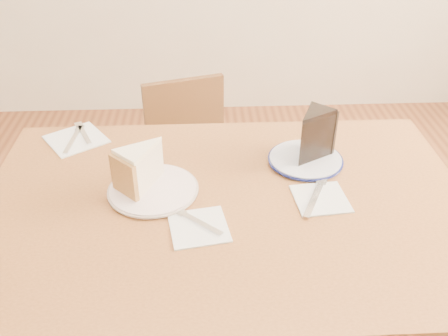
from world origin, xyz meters
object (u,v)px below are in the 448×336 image
table (226,233)px  carrot_cake (145,167)px  plate_cream (153,190)px  chocolate_cake (311,138)px  plate_navy (305,160)px  chair_far (195,170)px

table → carrot_cake: carrot_cake is taller
plate_cream → chocolate_cake: bearing=16.2°
table → plate_cream: plate_cream is taller
carrot_cake → chocolate_cake: chocolate_cake is taller
table → chocolate_cake: size_ratio=9.60×
plate_cream → chocolate_cake: 0.44m
plate_navy → chocolate_cake: 0.07m
table → plate_cream: size_ratio=5.55×
carrot_cake → chocolate_cake: 0.44m
table → chair_far: 0.69m
chair_far → carrot_cake: bearing=62.7°
table → chocolate_cake: chocolate_cake is taller
table → chair_far: size_ratio=1.62×
table → chocolate_cake: 0.34m
chair_far → chocolate_cake: bearing=107.8°
chair_far → plate_cream: bearing=64.8°
chocolate_cake → plate_navy: bearing=44.3°
carrot_cake → chocolate_cake: size_ratio=0.97×
table → chair_far: bearing=98.0°
carrot_cake → plate_cream: bearing=-7.2°
plate_cream → plate_navy: (0.41, 0.12, 0.00)m
table → plate_cream: 0.22m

